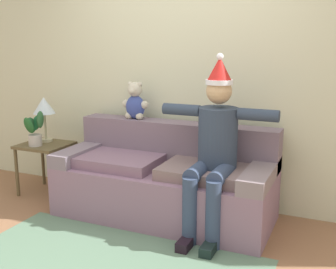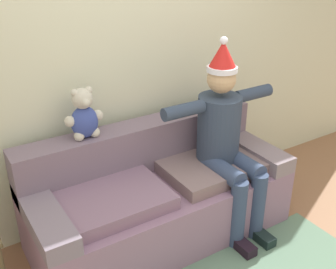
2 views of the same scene
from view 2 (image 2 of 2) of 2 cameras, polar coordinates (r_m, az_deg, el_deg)
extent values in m
cube|color=beige|center=(3.27, -6.26, 10.76)|extent=(7.00, 0.10, 2.70)
cube|color=gray|center=(3.31, -0.96, -10.38)|extent=(2.03, 0.85, 0.47)
cube|color=slate|center=(3.31, -3.77, -1.60)|extent=(2.03, 0.24, 0.40)
cube|color=slate|center=(2.86, -16.94, -10.72)|extent=(0.22, 0.85, 0.13)
cube|color=gray|center=(3.63, 11.28, -1.83)|extent=(0.22, 0.85, 0.13)
cube|color=slate|center=(2.94, -8.19, -9.03)|extent=(0.81, 0.60, 0.10)
cube|color=slate|center=(3.34, 6.17, -4.31)|extent=(0.81, 0.60, 0.10)
cylinder|color=#2E3C51|center=(3.26, 7.06, 0.97)|extent=(0.34, 0.34, 0.52)
sphere|color=tan|center=(3.12, 7.45, 7.67)|extent=(0.22, 0.22, 0.22)
cylinder|color=white|center=(3.09, 7.53, 9.03)|extent=(0.23, 0.23, 0.04)
cone|color=red|center=(3.06, 7.65, 11.00)|extent=(0.21, 0.21, 0.20)
sphere|color=white|center=(3.04, 7.76, 12.82)|extent=(0.06, 0.06, 0.06)
cylinder|color=#334261|center=(3.19, 7.65, -4.95)|extent=(0.14, 0.40, 0.14)
cylinder|color=#334261|center=(3.22, 9.63, -10.86)|extent=(0.13, 0.13, 0.57)
cube|color=black|center=(3.33, 10.25, -14.94)|extent=(0.10, 0.24, 0.08)
cylinder|color=#334261|center=(3.30, 10.34, -3.98)|extent=(0.14, 0.40, 0.14)
cylinder|color=#334261|center=(3.34, 12.26, -9.67)|extent=(0.13, 0.13, 0.57)
cube|color=black|center=(3.44, 12.81, -13.65)|extent=(0.10, 0.24, 0.08)
cylinder|color=#2E3C51|center=(2.98, 2.17, 3.37)|extent=(0.34, 0.10, 0.10)
cylinder|color=#2E3C51|center=(3.39, 11.77, 5.62)|extent=(0.34, 0.10, 0.10)
ellipsoid|color=#364999|center=(3.01, -11.53, 1.72)|extent=(0.20, 0.16, 0.24)
sphere|color=beige|center=(2.94, -11.83, 4.92)|extent=(0.15, 0.15, 0.15)
sphere|color=beige|center=(2.89, -11.38, 4.39)|extent=(0.07, 0.07, 0.07)
sphere|color=beige|center=(2.91, -12.89, 5.68)|extent=(0.05, 0.05, 0.05)
sphere|color=beige|center=(2.94, -10.97, 6.09)|extent=(0.05, 0.05, 0.05)
sphere|color=beige|center=(2.96, -13.46, 1.80)|extent=(0.08, 0.08, 0.08)
sphere|color=beige|center=(3.00, -12.24, -0.22)|extent=(0.08, 0.08, 0.08)
sphere|color=beige|center=(3.03, -9.74, 2.67)|extent=(0.08, 0.08, 0.08)
sphere|color=beige|center=(3.04, -10.13, 0.31)|extent=(0.08, 0.08, 0.08)
camera|label=1|loc=(3.19, 75.75, -3.93)|focal=44.80mm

